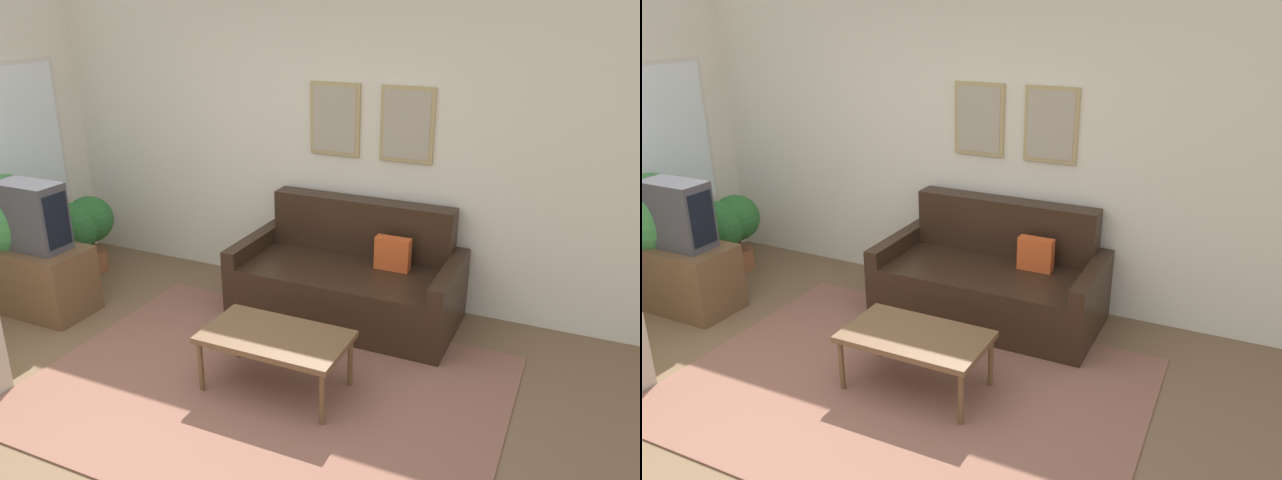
{
  "view_description": "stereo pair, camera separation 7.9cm",
  "coord_description": "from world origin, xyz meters",
  "views": [
    {
      "loc": [
        2.18,
        -2.27,
        2.45
      ],
      "look_at": [
        0.44,
        1.56,
        0.85
      ],
      "focal_mm": 35.0,
      "sensor_mm": 36.0,
      "label": 1
    },
    {
      "loc": [
        2.25,
        -2.24,
        2.45
      ],
      "look_at": [
        0.44,
        1.56,
        0.85
      ],
      "focal_mm": 35.0,
      "sensor_mm": 36.0,
      "label": 2
    }
  ],
  "objects": [
    {
      "name": "tv_stand",
      "position": [
        -1.91,
        1.1,
        0.28
      ],
      "size": [
        0.82,
        0.48,
        0.57
      ],
      "color": "brown",
      "rests_on": "ground_plane"
    },
    {
      "name": "area_rug",
      "position": [
        0.36,
        0.84,
        0.01
      ],
      "size": [
        3.12,
        2.27,
        0.01
      ],
      "color": "brown",
      "rests_on": "ground_plane"
    },
    {
      "name": "wall_back",
      "position": [
        0.01,
        2.55,
        1.35
      ],
      "size": [
        8.0,
        0.09,
        2.7
      ],
      "color": "silver",
      "rests_on": "ground_plane"
    },
    {
      "name": "ground_plane",
      "position": [
        0.0,
        0.0,
        0.0
      ],
      "size": [
        16.0,
        16.0,
        0.0
      ],
      "primitive_type": "plane",
      "color": "brown"
    },
    {
      "name": "potted_plant_by_window",
      "position": [
        -2.14,
        1.93,
        0.47
      ],
      "size": [
        0.44,
        0.44,
        0.75
      ],
      "color": "#935638",
      "rests_on": "ground_plane"
    },
    {
      "name": "potted_plant_tall",
      "position": [
        -2.3,
        1.19,
        0.72
      ],
      "size": [
        0.74,
        0.74,
        1.12
      ],
      "color": "beige",
      "rests_on": "ground_plane"
    },
    {
      "name": "coffee_table",
      "position": [
        0.42,
        0.89,
        0.38
      ],
      "size": [
        0.96,
        0.54,
        0.42
      ],
      "color": "brown",
      "rests_on": "ground_plane"
    },
    {
      "name": "tv",
      "position": [
        -1.91,
        1.1,
        0.85
      ],
      "size": [
        0.57,
        0.28,
        0.55
      ],
      "color": "#424247",
      "rests_on": "tv_stand"
    },
    {
      "name": "potted_plant_small",
      "position": [
        -2.15,
        1.71,
        0.45
      ],
      "size": [
        0.47,
        0.47,
        0.74
      ],
      "color": "beige",
      "rests_on": "ground_plane"
    },
    {
      "name": "couch",
      "position": [
        0.46,
        2.09,
        0.32
      ],
      "size": [
        1.8,
        0.9,
        0.93
      ],
      "color": "black",
      "rests_on": "ground_plane"
    }
  ]
}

